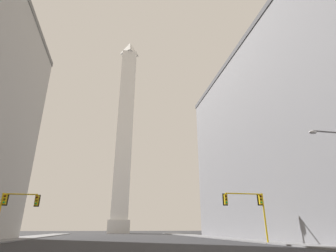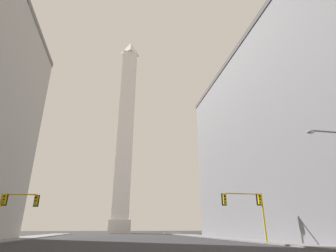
% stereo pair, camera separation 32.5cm
% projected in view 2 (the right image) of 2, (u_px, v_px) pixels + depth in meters
% --- Properties ---
extents(sidewalk_right, '(5.00, 112.98, 0.15)m').
position_uv_depth(sidewalk_right, '(255.00, 240.00, 35.20)').
color(sidewalk_right, slate).
rests_on(sidewalk_right, ground_plane).
extents(obelisk, '(7.29, 7.29, 77.96)m').
position_uv_depth(obelisk, '(125.00, 128.00, 101.00)').
color(obelisk, silver).
rests_on(obelisk, ground_plane).
extents(traffic_light_mid_right, '(5.04, 0.50, 5.39)m').
position_uv_depth(traffic_light_mid_right, '(249.00, 204.00, 29.69)').
color(traffic_light_mid_right, yellow).
rests_on(traffic_light_mid_right, ground_plane).
extents(traffic_light_mid_left, '(4.10, 0.50, 5.29)m').
position_uv_depth(traffic_light_mid_left, '(13.00, 205.00, 29.20)').
color(traffic_light_mid_left, yellow).
rests_on(traffic_light_mid_left, ground_plane).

